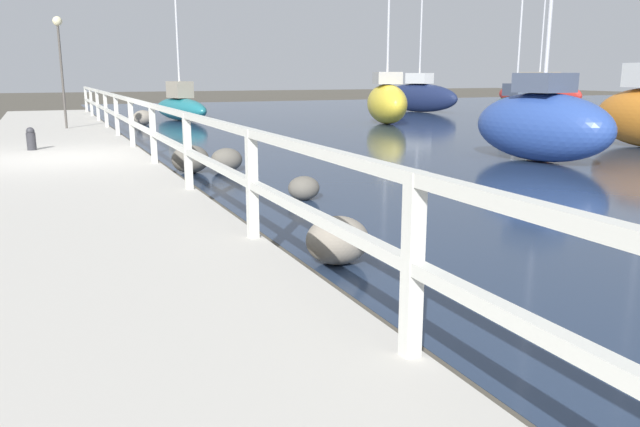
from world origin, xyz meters
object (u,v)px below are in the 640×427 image
(sailboat_red, at_px, (538,93))
(sailboat_green, at_px, (515,104))
(mooring_bollard, at_px, (31,139))
(sailboat_yellow, at_px, (387,102))
(sailboat_navy, at_px, (419,96))
(sailboat_blue, at_px, (542,124))
(dock_lamp, at_px, (59,45))
(sailboat_teal, at_px, (181,106))

(sailboat_red, xyz_separation_m, sailboat_green, (-6.27, -5.38, -0.27))
(mooring_bollard, relative_size, sailboat_yellow, 0.08)
(sailboat_navy, bearing_deg, sailboat_yellow, -145.10)
(sailboat_blue, bearing_deg, dock_lamp, 123.85)
(mooring_bollard, distance_m, sailboat_blue, 11.13)
(dock_lamp, distance_m, sailboat_red, 26.00)
(sailboat_green, bearing_deg, mooring_bollard, -148.61)
(sailboat_teal, height_order, sailboat_green, sailboat_teal)
(dock_lamp, bearing_deg, sailboat_teal, 51.51)
(sailboat_teal, height_order, sailboat_blue, sailboat_blue)
(sailboat_red, bearing_deg, sailboat_navy, 169.69)
(mooring_bollard, bearing_deg, sailboat_navy, 35.33)
(sailboat_navy, bearing_deg, sailboat_blue, -128.31)
(mooring_bollard, bearing_deg, sailboat_yellow, 27.55)
(sailboat_teal, height_order, sailboat_yellow, sailboat_teal)
(sailboat_red, distance_m, sailboat_green, 8.26)
(sailboat_blue, xyz_separation_m, sailboat_green, (9.31, 11.55, -0.22))
(sailboat_blue, distance_m, sailboat_yellow, 10.99)
(dock_lamp, bearing_deg, sailboat_yellow, 4.25)
(dock_lamp, height_order, sailboat_teal, sailboat_teal)
(sailboat_teal, distance_m, sailboat_yellow, 8.59)
(dock_lamp, height_order, sailboat_blue, sailboat_blue)
(dock_lamp, height_order, sailboat_navy, sailboat_navy)
(dock_lamp, bearing_deg, sailboat_blue, -46.51)
(sailboat_teal, xyz_separation_m, sailboat_navy, (12.45, 1.23, 0.20))
(sailboat_navy, bearing_deg, dock_lamp, -171.30)
(sailboat_green, bearing_deg, sailboat_navy, 116.98)
(sailboat_blue, height_order, sailboat_green, sailboat_blue)
(sailboat_red, height_order, sailboat_teal, sailboat_red)
(mooring_bollard, xyz_separation_m, sailboat_teal, (5.59, 11.57, 0.07))
(dock_lamp, distance_m, sailboat_teal, 7.80)
(sailboat_green, bearing_deg, dock_lamp, -164.08)
(sailboat_red, height_order, sailboat_blue, sailboat_blue)
(sailboat_yellow, distance_m, sailboat_green, 7.09)
(sailboat_yellow, bearing_deg, sailboat_navy, 64.05)
(sailboat_green, bearing_deg, sailboat_red, 51.48)
(sailboat_red, bearing_deg, sailboat_blue, -142.49)
(mooring_bollard, distance_m, sailboat_red, 28.85)
(sailboat_navy, relative_size, sailboat_green, 1.57)
(sailboat_red, relative_size, sailboat_yellow, 1.33)
(mooring_bollard, xyz_separation_m, dock_lamp, (0.92, 5.69, 2.21))
(sailboat_teal, xyz_separation_m, sailboat_green, (14.03, -4.21, 0.00))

